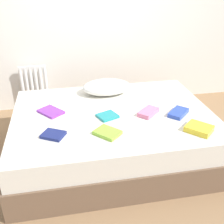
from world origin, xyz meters
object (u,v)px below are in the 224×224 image
Objects in this scene: bed at (113,134)px; radiator at (34,85)px; textbook_pink at (148,112)px; textbook_blue at (178,113)px; textbook_navy at (53,135)px; pillow at (107,87)px; textbook_yellow at (199,129)px; textbook_purple at (51,112)px; textbook_lime at (107,133)px; textbook_teal at (107,116)px.

radiator is at bearing 125.12° from bed.
textbook_pink reaches higher than textbook_blue.
textbook_navy is (0.26, -1.53, 0.13)m from radiator.
textbook_yellow is (0.66, -0.96, -0.05)m from pillow.
bed is 0.67m from textbook_purple.
textbook_navy is at bearing -126.71° from pillow.
textbook_lime is 0.81m from textbook_yellow.
textbook_lime is at bearing -122.48° from textbook_teal.
textbook_teal is at bearing -99.04° from pillow.
textbook_teal is at bearing -130.80° from bed.
textbook_yellow reaches higher than textbook_navy.
radiator reaches higher than textbook_pink.
textbook_yellow is (0.34, -0.39, 0.00)m from textbook_pink.
textbook_pink is 0.97× the size of textbook_blue.
bed is at bearing -168.37° from textbook_yellow.
radiator is 2.30× the size of textbook_blue.
textbook_navy is at bearing -140.34° from textbook_lime.
radiator reaches higher than textbook_teal.
pillow is 0.88m from textbook_lime.
textbook_pink is 0.29m from textbook_blue.
textbook_teal is at bearing 31.44° from textbook_purple.
textbook_yellow is (1.52, -1.69, 0.14)m from radiator.
textbook_purple is at bearing 122.92° from textbook_blue.
textbook_pink is at bearing -47.73° from radiator.
bed is 10.93× the size of textbook_navy.
textbook_pink is at bearing 78.79° from textbook_lime.
textbook_pink is 1.24× the size of textbook_navy.
radiator is 3.01× the size of textbook_teal.
textbook_teal is 0.31m from textbook_lime.
pillow reaches higher than textbook_purple.
pillow is at bearing 127.25° from textbook_lime.
textbook_lime is 0.46m from textbook_navy.
pillow is 2.23× the size of textbook_purple.
textbook_pink is at bearing -24.70° from textbook_teal.
bed is 8.21× the size of textbook_purple.
textbook_navy is at bearing -80.33° from radiator.
textbook_blue is at bearing -14.64° from bed.
textbook_purple is at bearing -149.77° from pillow.
textbook_navy is at bearing -139.67° from textbook_yellow.
bed is at bearing 120.05° from textbook_pink.
bed is at bearing -92.27° from pillow.
textbook_lime is (-0.12, -0.39, 0.27)m from bed.
bed is 0.72m from textbook_navy.
radiator is at bearing 88.61° from textbook_pink.
textbook_navy reaches higher than textbook_teal.
textbook_purple is 1.33× the size of textbook_navy.
pillow reaches higher than textbook_lime.
textbook_yellow reaches higher than textbook_blue.
bed is 0.44m from textbook_pink.
textbook_yellow is at bearing -35.78° from bed.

